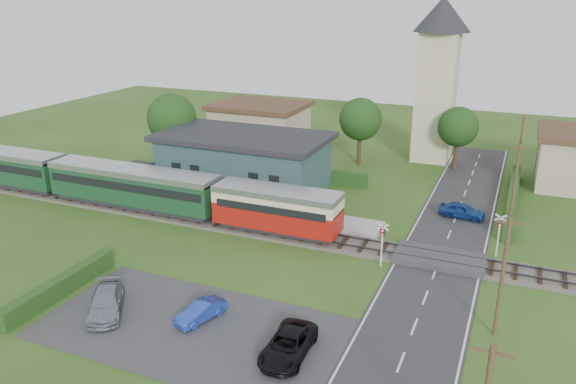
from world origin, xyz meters
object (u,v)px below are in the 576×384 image
at_px(equipment_hut, 138,177).
at_px(car_park_blue, 201,311).
at_px(house_west, 260,126).
at_px(car_park_dark, 288,345).
at_px(crossing_signal_far, 499,229).
at_px(station_building, 244,161).
at_px(car_on_road, 462,210).
at_px(pedestrian_near, 273,202).
at_px(train, 104,181).
at_px(church_tower, 438,68).
at_px(pedestrian_far, 155,188).
at_px(car_park_silver, 106,302).
at_px(crossing_signal_near, 382,238).

distance_m(equipment_hut, car_park_blue, 23.27).
distance_m(house_west, car_park_dark, 42.09).
bearing_deg(crossing_signal_far, house_west, 144.23).
height_order(station_building, car_on_road, station_building).
height_order(car_park_blue, car_park_dark, car_park_dark).
relative_size(station_building, pedestrian_near, 9.45).
relative_size(train, crossing_signal_far, 13.18).
bearing_deg(equipment_hut, house_west, 81.38).
distance_m(station_building, church_tower, 23.89).
bearing_deg(car_park_blue, equipment_hut, 153.00).
height_order(car_park_dark, pedestrian_far, pedestrian_far).
height_order(crossing_signal_far, car_park_blue, crossing_signal_far).
relative_size(car_park_dark, pedestrian_near, 2.63).
relative_size(house_west, crossing_signal_far, 3.30).
distance_m(church_tower, crossing_signal_far, 26.39).
bearing_deg(car_park_silver, pedestrian_near, 47.78).
height_order(house_west, crossing_signal_far, house_west).
bearing_deg(pedestrian_far, car_park_dark, -110.26).
relative_size(church_tower, crossing_signal_far, 5.37).
bearing_deg(car_on_road, house_west, 66.35).
bearing_deg(pedestrian_far, car_park_silver, -133.44).
bearing_deg(crossing_signal_far, car_park_blue, -134.14).
bearing_deg(crossing_signal_far, train, -175.84).
distance_m(house_west, car_on_road, 29.10).
height_order(station_building, car_park_silver, station_building).
xyz_separation_m(station_building, pedestrian_far, (-5.74, -6.50, -1.50)).
distance_m(house_west, car_park_blue, 38.62).
bearing_deg(car_park_silver, pedestrian_far, 83.68).
relative_size(equipment_hut, crossing_signal_near, 0.78).
distance_m(station_building, car_on_road, 20.54).
distance_m(station_building, pedestrian_near, 8.36).
distance_m(station_building, car_park_blue, 23.78).
bearing_deg(station_building, equipment_hut, -144.08).
relative_size(crossing_signal_near, pedestrian_far, 2.20).
bearing_deg(car_park_dark, crossing_signal_near, 78.76).
bearing_deg(car_park_dark, pedestrian_near, 114.72).
relative_size(station_building, pedestrian_far, 10.74).
bearing_deg(car_park_silver, car_on_road, 20.07).
bearing_deg(church_tower, car_park_silver, -106.41).
distance_m(house_west, crossing_signal_near, 33.22).
distance_m(crossing_signal_near, car_park_silver, 18.12).
bearing_deg(car_park_dark, train, 146.96).
relative_size(equipment_hut, train, 0.06).
relative_size(station_building, house_west, 1.48).
bearing_deg(equipment_hut, car_park_silver, -58.14).
relative_size(house_west, car_park_silver, 2.41).
height_order(house_west, car_park_blue, house_west).
xyz_separation_m(station_building, train, (-9.27, -8.99, -0.52)).
bearing_deg(train, crossing_signal_far, 4.16).
bearing_deg(pedestrian_far, crossing_signal_near, -83.16).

